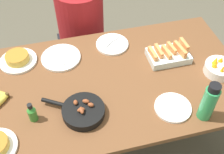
% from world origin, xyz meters
% --- Properties ---
extents(ground_plane, '(14.00, 14.00, 0.00)m').
position_xyz_m(ground_plane, '(0.00, 0.00, 0.00)').
color(ground_plane, '#565142').
extents(dining_table, '(1.69, 0.95, 0.74)m').
position_xyz_m(dining_table, '(0.00, 0.00, 0.65)').
color(dining_table, brown).
rests_on(dining_table, ground_plane).
extents(melon_tray, '(0.27, 0.18, 0.10)m').
position_xyz_m(melon_tray, '(0.41, 0.10, 0.77)').
color(melon_tray, silver).
rests_on(melon_tray, dining_table).
extents(skillet, '(0.34, 0.26, 0.08)m').
position_xyz_m(skillet, '(-0.22, -0.21, 0.77)').
color(skillet, black).
rests_on(skillet, dining_table).
extents(frittata_plate_center, '(0.24, 0.24, 0.06)m').
position_xyz_m(frittata_plate_center, '(-0.56, 0.31, 0.76)').
color(frittata_plate_center, white).
rests_on(frittata_plate_center, dining_table).
extents(empty_plate_near_front, '(0.21, 0.21, 0.02)m').
position_xyz_m(empty_plate_near_front, '(0.28, -0.29, 0.75)').
color(empty_plate_near_front, white).
rests_on(empty_plate_near_front, dining_table).
extents(empty_plate_far_left, '(0.26, 0.26, 0.02)m').
position_xyz_m(empty_plate_far_left, '(-0.28, 0.27, 0.75)').
color(empty_plate_far_left, white).
rests_on(empty_plate_far_left, dining_table).
extents(empty_plate_far_right, '(0.23, 0.23, 0.02)m').
position_xyz_m(empty_plate_far_right, '(0.08, 0.32, 0.75)').
color(empty_plate_far_right, white).
rests_on(empty_plate_far_right, dining_table).
extents(fruit_bowl_mango, '(0.19, 0.19, 0.11)m').
position_xyz_m(fruit_bowl_mango, '(0.67, -0.10, 0.78)').
color(fruit_bowl_mango, white).
rests_on(fruit_bowl_mango, dining_table).
extents(water_bottle, '(0.08, 0.08, 0.26)m').
position_xyz_m(water_bottle, '(0.43, -0.38, 0.86)').
color(water_bottle, '#2D9351').
rests_on(water_bottle, dining_table).
extents(hot_sauce_bottle, '(0.05, 0.05, 0.13)m').
position_xyz_m(hot_sauce_bottle, '(-0.49, -0.17, 0.79)').
color(hot_sauce_bottle, '#337F2D').
rests_on(hot_sauce_bottle, dining_table).
extents(person_figure, '(0.41, 0.41, 1.21)m').
position_xyz_m(person_figure, '(-0.08, 0.73, 0.49)').
color(person_figure, black).
rests_on(person_figure, ground_plane).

